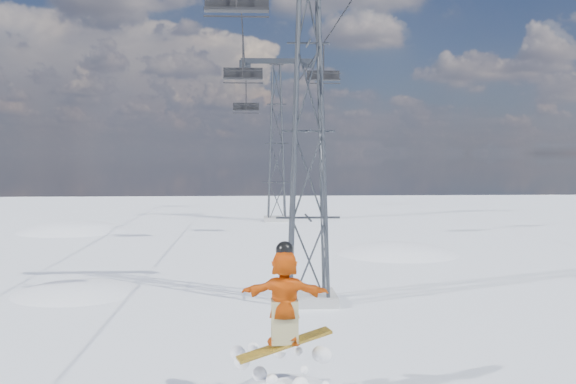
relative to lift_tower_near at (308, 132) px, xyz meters
name	(u,v)px	position (x,y,z in m)	size (l,w,h in m)	color
lift_tower_near	(308,132)	(0.00, 0.00, 0.00)	(5.20, 1.80, 11.43)	#999999
lift_tower_far	(277,144)	(0.00, 25.00, 0.00)	(5.20, 1.80, 11.43)	#999999
haul_cables	(287,30)	(0.00, 11.50, 5.38)	(4.46, 51.00, 0.06)	black
lift_chair_near	(237,3)	(-2.20, -1.80, 3.57)	(1.83, 0.53, 2.27)	black
lift_chair_mid	(323,76)	(2.20, 15.20, 3.58)	(1.81, 0.52, 2.25)	black
lift_chair_far	(243,74)	(-2.20, 12.99, 3.38)	(2.02, 0.58, 2.50)	black
lift_chair_extra	(246,107)	(-2.20, 34.07, 3.21)	(2.19, 0.63, 2.72)	black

